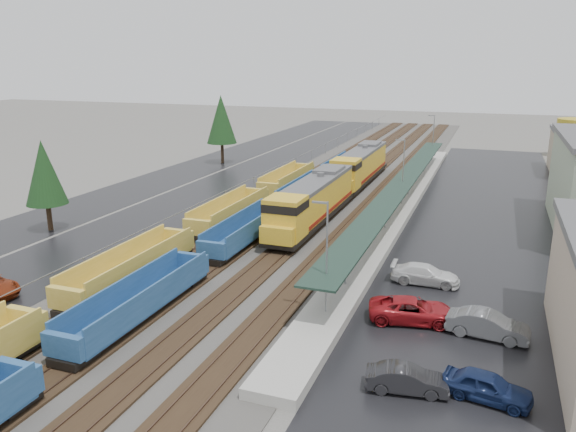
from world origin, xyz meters
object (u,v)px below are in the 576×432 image
at_px(parked_car_east_b, 413,310).
at_px(parked_car_east_c, 425,275).
at_px(well_string_yellow, 131,269).
at_px(storage_tank, 576,138).
at_px(locomotive_trail, 360,166).
at_px(parked_car_east_d, 487,387).
at_px(locomotive_lead, 312,202).
at_px(parked_car_east_e, 488,325).
at_px(well_string_blue, 202,260).
at_px(parked_car_east_a, 407,380).

xyz_separation_m(parked_car_east_b, parked_car_east_c, (-0.02, 6.80, -0.04)).
height_order(well_string_yellow, parked_car_east_b, well_string_yellow).
relative_size(storage_tank, parked_car_east_c, 1.29).
height_order(locomotive_trail, parked_car_east_c, locomotive_trail).
xyz_separation_m(locomotive_trail, storage_tank, (29.96, 35.50, 0.72)).
relative_size(storage_tank, parked_car_east_d, 1.53).
distance_m(locomotive_lead, storage_tank, 63.96).
relative_size(locomotive_lead, parked_car_east_b, 3.85).
bearing_deg(locomotive_lead, well_string_yellow, -112.47).
xyz_separation_m(locomotive_trail, parked_car_east_c, (12.76, -32.62, -1.84)).
height_order(locomotive_trail, parked_car_east_d, locomotive_trail).
distance_m(storage_tank, parked_car_east_e, 76.58).
xyz_separation_m(well_string_blue, parked_car_east_b, (16.78, -2.77, -0.37)).
bearing_deg(parked_car_east_b, parked_car_east_c, -10.50).
bearing_deg(locomotive_lead, parked_car_east_c, -42.32).
height_order(locomotive_trail, well_string_blue, locomotive_trail).
relative_size(well_string_yellow, well_string_blue, 0.83).
bearing_deg(parked_car_east_c, well_string_blue, 102.27).
bearing_deg(locomotive_lead, storage_tank, 62.07).
bearing_deg(parked_car_east_d, parked_car_east_a, 109.48).
relative_size(storage_tank, parked_car_east_b, 1.18).
height_order(locomotive_lead, parked_car_east_c, locomotive_lead).
bearing_deg(well_string_blue, parked_car_east_d, -25.58).
xyz_separation_m(parked_car_east_a, parked_car_east_b, (-0.88, 8.16, 0.09)).
distance_m(parked_car_east_a, parked_car_east_b, 8.21).
distance_m(well_string_blue, parked_car_east_c, 17.24).
bearing_deg(well_string_yellow, parked_car_east_e, 0.79).
bearing_deg(parked_car_east_c, parked_car_east_b, 178.97).
relative_size(parked_car_east_b, parked_car_east_c, 1.10).
xyz_separation_m(storage_tank, parked_car_east_d, (-12.45, -82.44, -2.56)).
height_order(parked_car_east_d, parked_car_east_e, parked_car_east_e).
height_order(parked_car_east_a, parked_car_east_c, parked_car_east_c).
distance_m(locomotive_lead, parked_car_east_e, 25.80).
relative_size(parked_car_east_a, parked_car_east_c, 0.82).
bearing_deg(storage_tank, parked_car_east_d, -98.58).
bearing_deg(parked_car_east_b, well_string_yellow, 81.85).
bearing_deg(parked_car_east_c, locomotive_trail, 20.13).
bearing_deg(locomotive_lead, parked_car_east_a, -62.79).
relative_size(locomotive_lead, parked_car_east_d, 4.99).
distance_m(well_string_yellow, storage_tank, 84.84).
distance_m(locomotive_lead, well_string_yellow, 20.97).
relative_size(locomotive_trail, parked_car_east_c, 4.24).
relative_size(well_string_blue, parked_car_east_c, 19.47).
height_order(well_string_yellow, parked_car_east_e, well_string_yellow).
distance_m(locomotive_lead, parked_car_east_a, 29.94).
distance_m(locomotive_lead, parked_car_east_c, 17.35).
height_order(parked_car_east_a, parked_car_east_e, parked_car_east_e).
xyz_separation_m(locomotive_lead, well_string_blue, (-4.00, -15.64, -1.43)).
xyz_separation_m(locomotive_trail, parked_car_east_d, (17.51, -46.94, -1.84)).
distance_m(parked_car_east_c, parked_car_east_d, 15.09).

